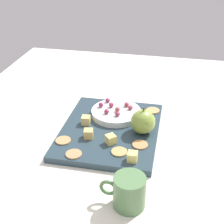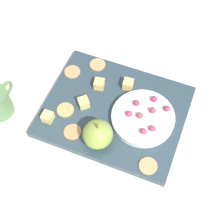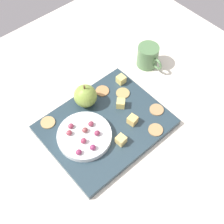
{
  "view_description": "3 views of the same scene",
  "coord_description": "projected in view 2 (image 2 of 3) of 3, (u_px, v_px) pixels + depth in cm",
  "views": [
    {
      "loc": [
        -82.99,
        -16.18,
        57.34
      ],
      "look_at": [
        -1.67,
        0.65,
        10.07
      ],
      "focal_mm": 53.35,
      "sensor_mm": 36.0,
      "label": 1
    },
    {
      "loc": [
        11.37,
        -38.19,
        75.44
      ],
      "look_at": [
        -2.88,
        -1.98,
        9.07
      ],
      "focal_mm": 52.86,
      "sensor_mm": 36.0,
      "label": 2
    },
    {
      "loc": [
        25.07,
        35.97,
        77.42
      ],
      "look_at": [
        -5.5,
        1.2,
        9.81
      ],
      "focal_mm": 47.05,
      "sensor_mm": 36.0,
      "label": 3
    }
  ],
  "objects": [
    {
      "name": "serving_dish",
      "position": [
        143.0,
        118.0,
        0.79
      ],
      "size": [
        15.21,
        15.21,
        1.82
      ],
      "primitive_type": "cylinder",
      "color": "white",
      "rests_on": "platter"
    },
    {
      "name": "grape_1",
      "position": [
        153.0,
        110.0,
        0.78
      ],
      "size": [
        1.67,
        1.5,
        1.57
      ],
      "primitive_type": "ellipsoid",
      "color": "#9A3652",
      "rests_on": "serving_dish"
    },
    {
      "name": "cracker_1",
      "position": [
        148.0,
        166.0,
        0.74
      ],
      "size": [
        4.2,
        4.2,
        0.4
      ],
      "primitive_type": "cylinder",
      "color": "tan",
      "rests_on": "platter"
    },
    {
      "name": "cheese_cube_0",
      "position": [
        48.0,
        117.0,
        0.79
      ],
      "size": [
        2.47,
        2.47,
        2.45
      ],
      "primitive_type": "cube",
      "rotation": [
        0.0,
        0.0,
        1.56
      ],
      "color": "#E2CC6D",
      "rests_on": "platter"
    },
    {
      "name": "cheese_cube_1",
      "position": [
        99.0,
        84.0,
        0.84
      ],
      "size": [
        2.85,
        2.85,
        2.45
      ],
      "primitive_type": "cube",
      "rotation": [
        0.0,
        0.0,
        0.18
      ],
      "color": "#F0C267",
      "rests_on": "platter"
    },
    {
      "name": "cracker_0",
      "position": [
        72.0,
        72.0,
        0.87
      ],
      "size": [
        4.2,
        4.2,
        0.4
      ],
      "primitive_type": "cylinder",
      "color": "#AA8456",
      "rests_on": "platter"
    },
    {
      "name": "cracker_4",
      "position": [
        72.0,
        132.0,
        0.78
      ],
      "size": [
        4.2,
        4.2,
        0.4
      ],
      "primitive_type": "cylinder",
      "color": "#B6824F",
      "rests_on": "platter"
    },
    {
      "name": "apple_stem",
      "position": [
        97.0,
        126.0,
        0.7
      ],
      "size": [
        0.5,
        0.5,
        1.2
      ],
      "primitive_type": "cylinder",
      "color": "brown",
      "rests_on": "apple_whole"
    },
    {
      "name": "table",
      "position": [
        125.0,
        124.0,
        0.84
      ],
      "size": [
        128.26,
        108.0,
        3.83
      ],
      "primitive_type": "cube",
      "color": "silver",
      "rests_on": "ground"
    },
    {
      "name": "grape_6",
      "position": [
        167.0,
        108.0,
        0.78
      ],
      "size": [
        1.67,
        1.5,
        1.36
      ],
      "primitive_type": "ellipsoid",
      "color": "#882E54",
      "rests_on": "serving_dish"
    },
    {
      "name": "cracker_2",
      "position": [
        65.0,
        110.0,
        0.81
      ],
      "size": [
        4.2,
        4.2,
        0.4
      ],
      "primitive_type": "cylinder",
      "color": "tan",
      "rests_on": "platter"
    },
    {
      "name": "cheese_cube_2",
      "position": [
        128.0,
        84.0,
        0.84
      ],
      "size": [
        2.69,
        2.69,
        2.45
      ],
      "primitive_type": "cube",
      "rotation": [
        0.0,
        0.0,
        0.1
      ],
      "color": "#E8C870",
      "rests_on": "platter"
    },
    {
      "name": "cheese_cube_3",
      "position": [
        84.0,
        103.0,
        0.81
      ],
      "size": [
        3.46,
        3.46,
        2.45
      ],
      "primitive_type": "cube",
      "rotation": [
        0.0,
        0.0,
        0.73
      ],
      "color": "#E1CB6C",
      "rests_on": "platter"
    },
    {
      "name": "grape_0",
      "position": [
        136.0,
        103.0,
        0.79
      ],
      "size": [
        1.67,
        1.5,
        1.47
      ],
      "primitive_type": "ellipsoid",
      "color": "#862E4B",
      "rests_on": "serving_dish"
    },
    {
      "name": "grape_5",
      "position": [
        143.0,
        131.0,
        0.75
      ],
      "size": [
        1.67,
        1.5,
        1.35
      ],
      "primitive_type": "ellipsoid",
      "color": "#91354C",
      "rests_on": "serving_dish"
    },
    {
      "name": "platter",
      "position": [
        115.0,
        111.0,
        0.82
      ],
      "size": [
        34.29,
        27.52,
        1.87
      ],
      "primitive_type": "cube",
      "color": "#293C46",
      "rests_on": "table"
    },
    {
      "name": "apple_whole",
      "position": [
        98.0,
        134.0,
        0.74
      ],
      "size": [
        6.91,
        6.91,
        6.91
      ],
      "primitive_type": "sphere",
      "color": "olive",
      "rests_on": "platter"
    },
    {
      "name": "grape_4",
      "position": [
        152.0,
        128.0,
        0.76
      ],
      "size": [
        1.67,
        1.5,
        1.4
      ],
      "primitive_type": "ellipsoid",
      "color": "#953845",
      "rests_on": "serving_dish"
    },
    {
      "name": "grape_7",
      "position": [
        154.0,
        99.0,
        0.8
      ],
      "size": [
        1.67,
        1.5,
        1.57
      ],
      "primitive_type": "ellipsoid",
      "color": "#892D57",
      "rests_on": "serving_dish"
    },
    {
      "name": "cracker_3",
      "position": [
        98.0,
        65.0,
        0.88
      ],
      "size": [
        4.2,
        4.2,
        0.4
      ],
      "primitive_type": "cylinder",
      "color": "tan",
      "rests_on": "platter"
    },
    {
      "name": "grape_2",
      "position": [
        140.0,
        114.0,
        0.78
      ],
      "size": [
        1.67,
        1.5,
        1.46
      ],
      "primitive_type": "ellipsoid",
      "color": "brown",
      "rests_on": "serving_dish"
    },
    {
      "name": "grape_3",
      "position": [
        129.0,
        114.0,
        0.78
      ],
      "size": [
        1.67,
        1.5,
        1.4
      ],
      "primitive_type": "ellipsoid",
      "color": "#89354A",
      "rests_on": "serving_dish"
    }
  ]
}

